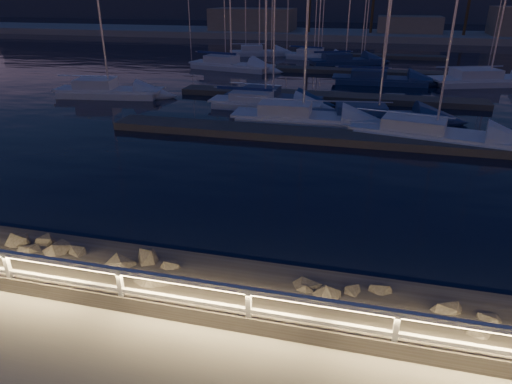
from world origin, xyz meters
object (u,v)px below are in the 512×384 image
sailboat_g (378,79)px  sailboat_l (486,79)px  sailboat_k (344,60)px  sailboat_n (316,56)px  sailboat_c (262,102)px  sailboat_h (430,133)px  sailboat_d (374,116)px  sailboat_b (299,117)px  sailboat_e (107,90)px  sailboat_j (229,65)px  sailboat_f (271,97)px  guard_rail (200,292)px  sailboat_m (258,52)px

sailboat_g → sailboat_l: 9.00m
sailboat_k → sailboat_n: size_ratio=1.05×
sailboat_c → sailboat_h: (10.29, -4.98, 0.02)m
sailboat_c → sailboat_d: 7.63m
sailboat_b → sailboat_h: (7.24, -1.56, -0.03)m
sailboat_b → sailboat_d: 4.56m
sailboat_e → sailboat_g: size_ratio=0.99×
sailboat_e → sailboat_j: 15.43m
sailboat_j → sailboat_f: bearing=-48.9°
sailboat_l → guard_rail: bearing=-129.6°
sailboat_b → sailboat_f: sailboat_b is taller
sailboat_b → sailboat_m: bearing=106.2°
sailboat_j → sailboat_l: sailboat_l is taller
sailboat_f → sailboat_n: 22.78m
sailboat_g → sailboat_m: sailboat_g is taller
sailboat_f → sailboat_n: bearing=95.1°
guard_rail → sailboat_b: bearing=92.6°
sailboat_m → sailboat_n: (7.39, -1.90, -0.01)m
sailboat_b → sailboat_c: 4.59m
sailboat_e → sailboat_k: bearing=44.6°
sailboat_m → sailboat_n: size_ratio=0.96×
sailboat_h → guard_rail: bearing=-98.7°
sailboat_e → sailboat_h: size_ratio=0.92×
sailboat_e → sailboat_m: size_ratio=1.10×
guard_rail → sailboat_k: size_ratio=3.28×
sailboat_k → sailboat_e: bearing=-151.5°
sailboat_f → sailboat_l: size_ratio=0.68×
sailboat_e → sailboat_m: bearing=70.2°
sailboat_j → sailboat_l: (23.42, -2.47, -0.00)m
sailboat_m → sailboat_b: bearing=-89.6°
sailboat_c → sailboat_d: bearing=-14.3°
sailboat_b → sailboat_c: size_ratio=1.11×
sailboat_n → sailboat_d: bearing=-61.7°
sailboat_h → sailboat_n: bearing=120.0°
sailboat_n → sailboat_g: bearing=-48.8°
sailboat_e → sailboat_n: bearing=53.9°
sailboat_b → sailboat_c: sailboat_b is taller
guard_rail → sailboat_m: sailboat_m is taller
sailboat_c → sailboat_g: (7.52, 11.04, 0.02)m
sailboat_k → sailboat_b: bearing=-116.2°
sailboat_j → sailboat_d: bearing=-37.1°
sailboat_c → sailboat_k: 22.14m
sailboat_e → sailboat_k: (15.96, 21.11, -0.05)m
sailboat_c → sailboat_m: 27.35m
sailboat_d → sailboat_m: size_ratio=1.11×
sailboat_n → sailboat_k: bearing=-25.8°
sailboat_d → sailboat_n: 27.40m
guard_rail → sailboat_n: sailboat_n is taller
sailboat_l → sailboat_n: sailboat_l is taller
sailboat_c → sailboat_g: size_ratio=0.93×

